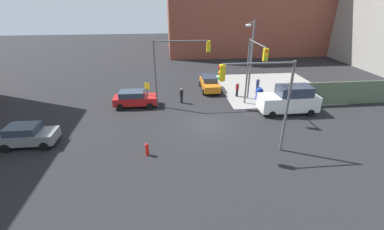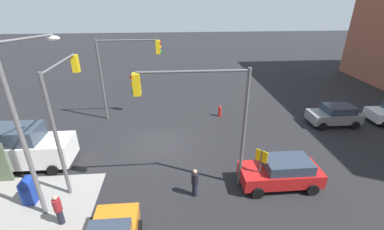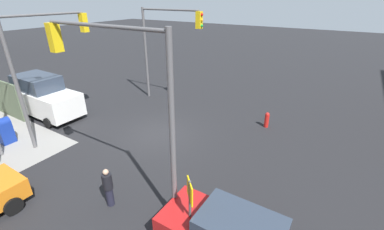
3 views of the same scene
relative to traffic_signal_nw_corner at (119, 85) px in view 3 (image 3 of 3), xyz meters
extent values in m
plane|color=black|center=(2.44, -4.50, -4.63)|extent=(120.00, 120.00, 0.00)
cylinder|color=#59595B|center=(-2.06, 0.00, -1.38)|extent=(0.18, 0.18, 6.50)
cylinder|color=#59595B|center=(0.46, 0.00, 1.75)|extent=(5.04, 0.12, 0.12)
cube|color=yellow|center=(2.99, 0.00, 1.22)|extent=(0.32, 0.36, 1.00)
sphere|color=red|center=(3.17, 0.00, 1.54)|extent=(0.18, 0.18, 0.18)
sphere|color=orange|center=(3.17, 0.00, 1.22)|extent=(0.18, 0.18, 0.18)
sphere|color=green|center=(3.17, 0.00, 0.90)|extent=(0.18, 0.18, 0.18)
cylinder|color=#59595B|center=(6.94, -9.00, -1.38)|extent=(0.18, 0.18, 6.50)
cylinder|color=#59595B|center=(4.67, -9.00, 1.75)|extent=(4.54, 0.12, 0.12)
cube|color=yellow|center=(2.40, -9.00, 1.22)|extent=(0.32, 0.36, 1.00)
sphere|color=red|center=(2.22, -9.00, 1.54)|extent=(0.18, 0.18, 0.18)
sphere|color=orange|center=(2.22, -9.00, 1.22)|extent=(0.18, 0.18, 0.18)
sphere|color=green|center=(2.22, -9.00, 0.90)|extent=(0.18, 0.18, 0.18)
cylinder|color=#59595B|center=(6.94, 0.00, -1.38)|extent=(0.18, 0.18, 6.50)
cylinder|color=#59595B|center=(6.94, -2.08, 1.75)|extent=(0.12, 4.15, 0.12)
cube|color=yellow|center=(6.94, -4.15, 1.22)|extent=(0.36, 0.32, 1.00)
sphere|color=red|center=(6.94, -4.33, 1.54)|extent=(0.18, 0.18, 0.18)
sphere|color=orange|center=(6.94, -4.33, 1.22)|extent=(0.18, 0.18, 0.18)
sphere|color=green|center=(6.94, -4.33, 0.90)|extent=(0.18, 0.18, 0.18)
cylinder|color=#4C4C4C|center=(-2.96, 0.45, -3.43)|extent=(0.08, 0.08, 2.40)
cube|color=yellow|center=(-2.96, 0.45, -2.58)|extent=(0.48, 0.48, 0.64)
cube|color=navy|center=(8.64, 0.50, -4.05)|extent=(0.56, 0.64, 1.15)
cylinder|color=navy|center=(8.64, 0.50, -3.48)|extent=(0.56, 0.64, 0.56)
cylinder|color=red|center=(-2.56, -8.70, -4.23)|extent=(0.26, 0.26, 0.80)
sphere|color=red|center=(-2.56, -8.70, -3.81)|extent=(0.24, 0.24, 0.24)
cylinder|color=black|center=(3.07, 2.86, -4.31)|extent=(0.22, 0.64, 0.64)
cube|color=#2D3847|center=(-4.51, 0.26, -3.28)|extent=(2.38, 1.58, 0.55)
cylinder|color=black|center=(-2.73, -0.64, -4.31)|extent=(0.64, 0.22, 0.64)
cube|color=white|center=(10.26, -2.70, -3.61)|extent=(5.40, 2.10, 1.40)
cube|color=#2D3847|center=(10.69, -2.70, -2.46)|extent=(3.02, 1.85, 0.90)
cylinder|color=black|center=(8.42, -3.75, -4.31)|extent=(0.64, 0.22, 0.64)
cylinder|color=black|center=(8.42, -1.65, -4.31)|extent=(0.64, 0.22, 0.64)
cylinder|color=black|center=(12.10, -3.75, -4.31)|extent=(0.64, 0.22, 0.64)
cylinder|color=black|center=(12.10, -1.65, -4.31)|extent=(0.64, 0.22, 0.64)
cylinder|color=black|center=(0.44, 0.70, -3.54)|extent=(0.36, 0.36, 0.62)
sphere|color=tan|center=(0.44, 0.70, -3.13)|extent=(0.21, 0.21, 0.21)
cylinder|color=#1E1E2D|center=(0.44, 0.70, -4.24)|extent=(0.28, 0.28, 0.78)
camera|label=1|loc=(-0.99, -24.02, 5.49)|focal=24.00mm
camera|label=2|loc=(1.43, 10.97, 4.78)|focal=24.00mm
camera|label=3|loc=(-6.10, 5.33, 2.55)|focal=24.00mm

